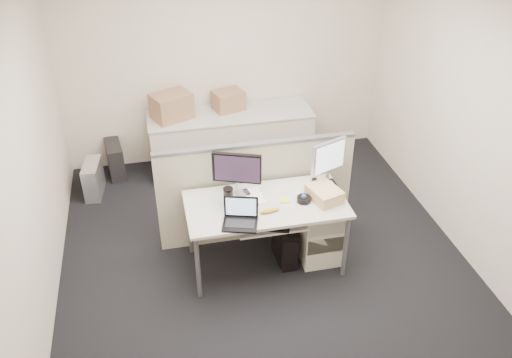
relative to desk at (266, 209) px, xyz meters
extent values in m
cube|color=black|center=(0.00, 0.00, -0.67)|extent=(4.00, 4.50, 0.01)
cube|color=beige|center=(0.00, 2.25, 0.69)|extent=(4.00, 0.02, 2.70)
cube|color=beige|center=(0.00, -2.25, 0.69)|extent=(4.00, 0.02, 2.70)
cube|color=beige|center=(-2.00, 0.00, 0.69)|extent=(0.02, 4.50, 2.70)
cube|color=beige|center=(2.00, 0.00, 0.69)|extent=(0.02, 4.50, 2.70)
cube|color=beige|center=(0.00, 0.00, 0.05)|extent=(1.50, 0.75, 0.03)
cylinder|color=slate|center=(-0.70, -0.33, -0.31)|extent=(0.04, 0.04, 0.70)
cylinder|color=slate|center=(-0.70, 0.33, -0.31)|extent=(0.04, 0.04, 0.70)
cylinder|color=slate|center=(0.70, -0.33, -0.31)|extent=(0.04, 0.04, 0.70)
cylinder|color=slate|center=(0.70, 0.33, -0.31)|extent=(0.04, 0.04, 0.70)
cube|color=beige|center=(0.00, -0.18, -0.04)|extent=(0.62, 0.32, 0.02)
cube|color=beige|center=(0.55, 0.05, -0.34)|extent=(0.40, 0.55, 0.65)
cube|color=#B8B194|center=(0.00, 0.45, -0.11)|extent=(2.00, 0.06, 1.10)
cube|color=beige|center=(0.00, 1.93, -0.30)|extent=(2.00, 0.60, 0.72)
cube|color=black|center=(-0.24, 0.18, 0.29)|extent=(0.49, 0.33, 0.46)
cube|color=#B7B7BC|center=(0.65, 0.18, 0.30)|extent=(0.43, 0.32, 0.47)
cube|color=black|center=(-0.30, -0.28, 0.18)|extent=(0.36, 0.30, 0.23)
cylinder|color=black|center=(0.35, -0.05, 0.09)|extent=(0.17, 0.17, 0.05)
cube|color=black|center=(0.60, 0.08, 0.10)|extent=(0.23, 0.19, 0.07)
cube|color=white|center=(-0.12, 0.12, 0.07)|extent=(0.24, 0.29, 0.01)
cube|color=yellow|center=(0.18, 0.00, 0.07)|extent=(0.10, 0.10, 0.01)
cylinder|color=black|center=(-0.35, 0.02, 0.16)|extent=(0.10, 0.10, 0.19)
ellipsoid|color=gold|center=(0.00, -0.15, 0.09)|extent=(0.19, 0.07, 0.04)
cube|color=black|center=(-0.15, 0.20, 0.07)|extent=(0.08, 0.12, 0.01)
cube|color=tan|center=(0.55, -0.05, 0.12)|extent=(0.33, 0.38, 0.12)
cube|color=black|center=(-0.05, -0.22, -0.02)|extent=(0.46, 0.29, 0.02)
cube|color=black|center=(0.20, 0.01, -0.48)|extent=(0.17, 0.41, 0.38)
cube|color=black|center=(-1.45, 2.03, -0.45)|extent=(0.24, 0.47, 0.42)
cube|color=#B7B7BC|center=(-1.70, 1.63, -0.46)|extent=(0.23, 0.46, 0.41)
cube|color=#8C6345|center=(-0.70, 1.95, 0.22)|extent=(0.54, 0.49, 0.33)
cube|color=#8C6345|center=(0.00, 2.05, 0.18)|extent=(0.42, 0.37, 0.26)
cube|color=red|center=(-0.66, 2.03, 0.18)|extent=(0.14, 0.28, 0.26)
camera|label=1|loc=(-0.96, -4.00, 2.99)|focal=38.00mm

